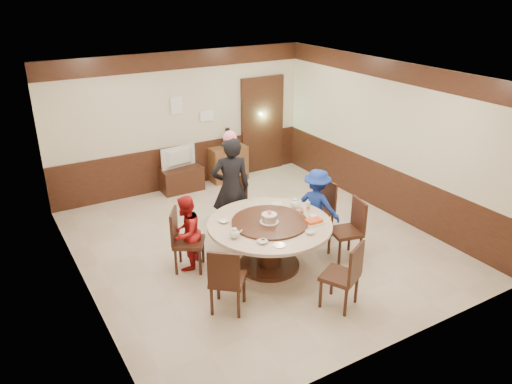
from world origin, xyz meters
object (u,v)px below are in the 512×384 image
person_blue (317,205)px  person_standing (231,188)px  television (180,158)px  person_red (186,233)px  birthday_cake (269,218)px  shrimp_platter (314,222)px  tv_stand (182,179)px  banquet_table (270,236)px  side_cabinet (228,164)px  thermos (228,139)px

person_blue → person_standing: bearing=26.3°
person_blue → television: person_blue is taller
person_standing → person_red: person_standing is taller
person_red → birthday_cake: (1.06, -0.65, 0.26)m
person_red → shrimp_platter: (1.64, -0.97, 0.19)m
shrimp_platter → television: (-0.54, 3.82, -0.05)m
tv_stand → television: size_ratio=1.09×
banquet_table → side_cabinet: (1.13, 3.50, -0.16)m
person_standing → person_red: (-1.06, -0.55, -0.31)m
person_blue → television: bearing=-8.7°
person_red → banquet_table: bearing=108.9°
thermos → television: bearing=-178.5°
person_standing → side_cabinet: (1.16, 2.33, -0.52)m
tv_stand → person_red: bearing=-111.1°
shrimp_platter → television: size_ratio=0.39×
side_cabinet → thermos: 0.57m
shrimp_platter → banquet_table: bearing=147.9°
tv_stand → birthday_cake: bearing=-90.6°
television → side_cabinet: size_ratio=0.97×
person_blue → side_cabinet: size_ratio=1.57×
person_blue → shrimp_platter: size_ratio=4.18×
birthday_cake → shrimp_platter: bearing=-29.0°
person_red → thermos: (2.21, 2.87, 0.35)m
tv_stand → television: 0.47m
banquet_table → shrimp_platter: 0.70m
person_red → birthday_cake: 1.27m
person_blue → birthday_cake: person_blue is taller
shrimp_platter → birthday_cake: bearing=151.0°
banquet_table → side_cabinet: banquet_table is taller
person_red → side_cabinet: person_red is taller
shrimp_platter → television: 3.86m
side_cabinet → person_standing: bearing=-116.4°
birthday_cake → thermos: 3.71m
person_standing → person_red: 1.23m
shrimp_platter → television: bearing=98.1°
tv_stand → television: (0.00, 0.00, 0.47)m
person_standing → person_blue: (1.17, -0.82, -0.26)m
tv_stand → person_blue: bearing=-70.2°
banquet_table → tv_stand: size_ratio=2.19×
person_blue → person_red: bearing=54.4°
birthday_cake → person_standing: bearing=90.2°
person_standing → person_blue: size_ratio=1.42×
person_standing → television: (0.04, 2.30, -0.17)m
birthday_cake → television: bearing=89.4°
person_red → television: (1.10, 2.84, 0.14)m
banquet_table → person_blue: person_blue is taller
banquet_table → person_blue: size_ratio=1.48×
person_blue → birthday_cake: 1.24m
shrimp_platter → side_cabinet: (0.58, 3.85, -0.40)m
side_cabinet → birthday_cake: bearing=-108.1°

